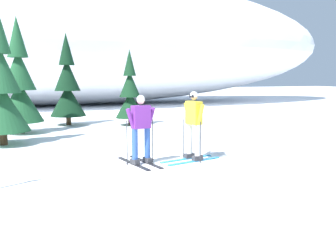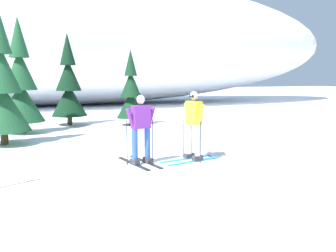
{
  "view_description": "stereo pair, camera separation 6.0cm",
  "coord_description": "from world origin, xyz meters",
  "px_view_note": "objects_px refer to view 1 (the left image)",
  "views": [
    {
      "loc": [
        -2.08,
        -7.73,
        2.22
      ],
      "look_at": [
        1.21,
        1.1,
        0.95
      ],
      "focal_mm": 39.48,
      "sensor_mm": 36.0,
      "label": 1
    },
    {
      "loc": [
        -2.03,
        -7.75,
        2.22
      ],
      "look_at": [
        1.21,
        1.1,
        0.95
      ],
      "focal_mm": 39.48,
      "sensor_mm": 36.0,
      "label": 2
    }
  ],
  "objects_px": {
    "skier_yellow_jacket": "(193,124)",
    "pine_tree_center_left": "(19,85)",
    "pine_tree_center_right": "(67,87)",
    "pine_tree_far_right": "(130,94)",
    "pine_tree_far_left": "(1,87)",
    "skier_purple_jacket": "(141,128)"
  },
  "relations": [
    {
      "from": "pine_tree_far_left",
      "to": "pine_tree_far_right",
      "type": "bearing_deg",
      "value": 33.18
    },
    {
      "from": "skier_purple_jacket",
      "to": "pine_tree_center_right",
      "type": "relative_size",
      "value": 0.42
    },
    {
      "from": "pine_tree_far_left",
      "to": "pine_tree_center_left",
      "type": "distance_m",
      "value": 2.54
    },
    {
      "from": "pine_tree_center_right",
      "to": "pine_tree_far_right",
      "type": "height_order",
      "value": "pine_tree_center_right"
    },
    {
      "from": "skier_purple_jacket",
      "to": "pine_tree_far_right",
      "type": "height_order",
      "value": "pine_tree_far_right"
    },
    {
      "from": "pine_tree_center_right",
      "to": "skier_yellow_jacket",
      "type": "bearing_deg",
      "value": -74.4
    },
    {
      "from": "skier_yellow_jacket",
      "to": "pine_tree_center_left",
      "type": "distance_m",
      "value": 8.02
    },
    {
      "from": "skier_purple_jacket",
      "to": "pine_tree_far_left",
      "type": "xyz_separation_m",
      "value": [
        -3.45,
        4.12,
        0.94
      ]
    },
    {
      "from": "skier_purple_jacket",
      "to": "pine_tree_center_left",
      "type": "xyz_separation_m",
      "value": [
        -2.95,
        6.61,
        0.95
      ]
    },
    {
      "from": "skier_yellow_jacket",
      "to": "pine_tree_center_right",
      "type": "relative_size",
      "value": 0.44
    },
    {
      "from": "skier_yellow_jacket",
      "to": "pine_tree_center_left",
      "type": "xyz_separation_m",
      "value": [
        -4.38,
        6.66,
        0.91
      ]
    },
    {
      "from": "skier_yellow_jacket",
      "to": "pine_tree_center_right",
      "type": "height_order",
      "value": "pine_tree_center_right"
    },
    {
      "from": "skier_yellow_jacket",
      "to": "skier_purple_jacket",
      "type": "height_order",
      "value": "skier_yellow_jacket"
    },
    {
      "from": "pine_tree_center_right",
      "to": "pine_tree_far_right",
      "type": "bearing_deg",
      "value": -22.32
    },
    {
      "from": "pine_tree_center_left",
      "to": "pine_tree_center_right",
      "type": "distance_m",
      "value": 2.78
    },
    {
      "from": "pine_tree_far_left",
      "to": "pine_tree_center_right",
      "type": "height_order",
      "value": "pine_tree_far_left"
    },
    {
      "from": "pine_tree_far_left",
      "to": "pine_tree_far_right",
      "type": "relative_size",
      "value": 1.31
    },
    {
      "from": "skier_purple_jacket",
      "to": "pine_tree_center_left",
      "type": "relative_size",
      "value": 0.39
    },
    {
      "from": "skier_purple_jacket",
      "to": "pine_tree_far_right",
      "type": "distance_m",
      "value": 7.67
    },
    {
      "from": "pine_tree_center_left",
      "to": "pine_tree_far_right",
      "type": "height_order",
      "value": "pine_tree_center_left"
    },
    {
      "from": "skier_purple_jacket",
      "to": "pine_tree_center_right",
      "type": "distance_m",
      "value": 8.64
    },
    {
      "from": "pine_tree_far_left",
      "to": "pine_tree_center_left",
      "type": "xyz_separation_m",
      "value": [
        0.5,
        2.49,
        0.01
      ]
    }
  ]
}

